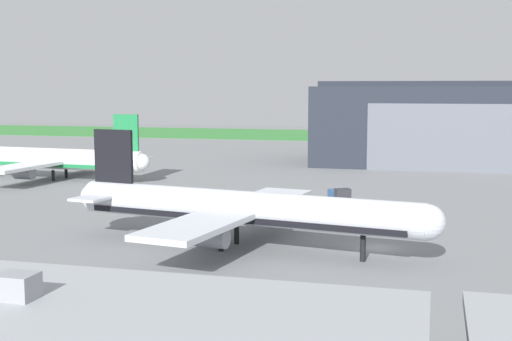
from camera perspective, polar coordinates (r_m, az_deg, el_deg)
ground_plane at (r=73.18m, az=10.07°, el=-6.36°), size 440.00×440.00×0.00m
grass_field_strip at (r=240.95m, az=13.39°, el=2.75°), size 440.00×56.00×0.08m
airliner_far_right at (r=130.77m, az=-16.58°, el=0.90°), size 39.95×35.42×12.08m
airliner_near_right at (r=70.93m, az=-1.25°, el=-3.22°), size 40.39×31.53×12.02m
baggage_tug at (r=99.22m, az=6.96°, el=-2.08°), size 3.87×4.72×2.43m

